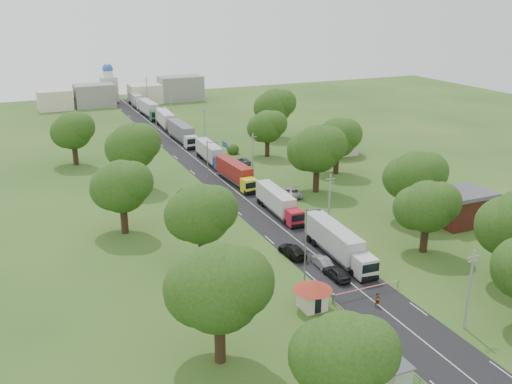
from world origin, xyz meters
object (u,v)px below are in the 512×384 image
info_sign (225,147)px  boom_barrier (357,291)px  car_lane_front (337,273)px  car_lane_mid (322,262)px  guard_booth (313,291)px  truck_0 (337,242)px  pedestrian_near (377,300)px

info_sign → boom_barrier: bearing=-96.2°
car_lane_front → car_lane_mid: size_ratio=1.10×
guard_booth → truck_0: size_ratio=0.29×
boom_barrier → truck_0: 10.82m
guard_booth → truck_0: 13.82m
truck_0 → car_lane_mid: (-3.20, -1.45, -1.55)m
boom_barrier → pedestrian_near: (1.02, -2.67, -0.08)m
info_sign → truck_0: truck_0 is taller
guard_booth → pedestrian_near: bearing=-21.3°
guard_booth → car_lane_front: bearing=38.9°
car_lane_mid → pedestrian_near: pedestrian_near is taller
info_sign → car_lane_mid: info_sign is taller
info_sign → truck_0: (-3.00, -49.87, -0.78)m
truck_0 → car_lane_mid: 3.83m
car_lane_mid → truck_0: bearing=-154.2°
info_sign → pedestrian_near: bearing=-95.1°
boom_barrier → truck_0: truck_0 is taller
pedestrian_near → truck_0: bearing=81.4°
boom_barrier → info_sign: 60.39m
info_sign → pedestrian_near: 62.95m
info_sign → car_lane_mid: 51.75m
car_lane_mid → pedestrian_near: 11.37m
boom_barrier → car_lane_mid: size_ratio=2.26×
car_lane_front → pedestrian_near: pedestrian_near is taller
boom_barrier → car_lane_mid: 8.69m
car_lane_front → info_sign: bearing=-97.4°
truck_0 → car_lane_mid: truck_0 is taller
car_lane_mid → pedestrian_near: size_ratio=2.50×
guard_booth → truck_0: truck_0 is taller
info_sign → car_lane_front: bearing=-96.4°
guard_booth → info_sign: size_ratio=1.07×
boom_barrier → truck_0: bearing=70.7°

